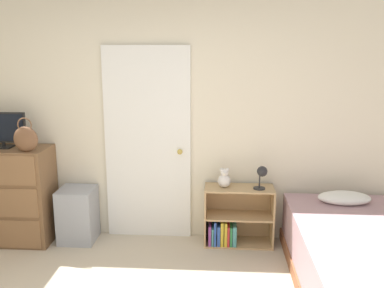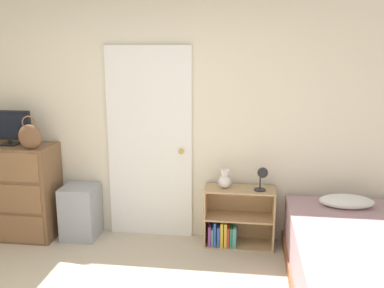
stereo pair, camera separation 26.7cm
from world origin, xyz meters
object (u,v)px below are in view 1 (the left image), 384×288
at_px(dresser, 7,195).
at_px(tv, 2,129).
at_px(teddy_bear, 224,179).
at_px(desk_lamp, 262,174).
at_px(bed, 365,263).
at_px(handbag, 26,139).
at_px(storage_bin, 78,215).
at_px(bookshelf, 233,221).

bearing_deg(dresser, tv, 67.29).
height_order(dresser, teddy_bear, dresser).
distance_m(dresser, tv, 0.69).
bearing_deg(tv, teddy_bear, 1.58).
bearing_deg(desk_lamp, bed, -44.81).
bearing_deg(dresser, handbag, -24.08).
relative_size(storage_bin, desk_lamp, 2.37).
bearing_deg(handbag, dresser, 155.92).
bearing_deg(teddy_bear, dresser, -178.04).
distance_m(bookshelf, bed, 1.36).
relative_size(dresser, bed, 0.50).
height_order(storage_bin, desk_lamp, desk_lamp).
bearing_deg(desk_lamp, handbag, -175.65).
xyz_separation_m(dresser, handbag, (0.32, -0.14, 0.63)).
bearing_deg(storage_bin, tv, -177.55).
height_order(bookshelf, teddy_bear, teddy_bear).
bearing_deg(storage_bin, teddy_bear, 1.17).
height_order(tv, desk_lamp, tv).
relative_size(handbag, bed, 0.17).
bearing_deg(dresser, bookshelf, 1.99).
bearing_deg(bookshelf, desk_lamp, -10.07).
xyz_separation_m(storage_bin, desk_lamp, (1.90, -0.01, 0.49)).
bearing_deg(tv, handbag, -26.77).
xyz_separation_m(teddy_bear, bed, (1.17, -0.83, -0.44)).
bearing_deg(teddy_bear, tv, -178.42).
distance_m(storage_bin, desk_lamp, 1.96).
relative_size(dresser, teddy_bear, 4.98).
relative_size(bookshelf, bed, 0.35).
relative_size(tv, storage_bin, 0.86).
distance_m(teddy_bear, bed, 1.50).
bearing_deg(bed, teddy_bear, 144.42).
bearing_deg(storage_bin, desk_lamp, -0.37).
bearing_deg(bed, bookshelf, 141.82).
height_order(dresser, handbag, handbag).
xyz_separation_m(storage_bin, bookshelf, (1.63, 0.04, -0.04)).
bearing_deg(tv, bed, -12.78).
xyz_separation_m(handbag, bookshelf, (2.03, 0.22, -0.89)).
xyz_separation_m(handbag, teddy_bear, (1.93, 0.22, -0.44)).
distance_m(dresser, handbag, 0.72).
bearing_deg(bed, dresser, 167.48).
bearing_deg(bookshelf, storage_bin, -178.73).
xyz_separation_m(dresser, bed, (3.41, -0.76, -0.24)).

